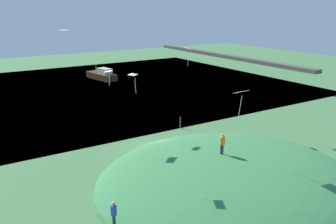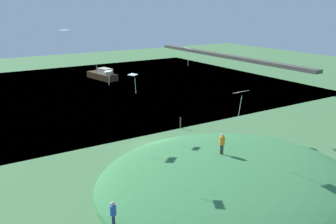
# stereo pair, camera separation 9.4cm
# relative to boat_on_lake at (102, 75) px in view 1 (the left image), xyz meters

# --- Properties ---
(ground_plane) EXTENTS (160.00, 160.00, 0.00)m
(ground_plane) POSITION_rel_boat_on_lake_xyz_m (37.17, -9.83, -0.84)
(ground_plane) COLOR #416F40
(lake_water) EXTENTS (52.39, 80.00, 0.40)m
(lake_water) POSITION_rel_boat_on_lake_xyz_m (7.41, -9.83, -1.04)
(lake_water) COLOR #345473
(lake_water) RESTS_ON ground_plane
(grass_hill) EXTENTS (21.38, 22.57, 4.34)m
(grass_hill) POSITION_rel_boat_on_lake_xyz_m (47.47, -8.51, -0.84)
(grass_hill) COLOR #367541
(grass_hill) RESTS_ON ground_plane
(bridge_deck_far) EXTENTS (47.15, 1.80, 0.70)m
(bridge_deck_far) POSITION_rel_boat_on_lake_xyz_m (7.41, 25.41, 2.85)
(bridge_deck_far) COLOR #454A41
(boat_on_lake) EXTENTS (8.11, 3.76, 2.85)m
(boat_on_lake) POSITION_rel_boat_on_lake_xyz_m (0.00, 0.00, 0.00)
(boat_on_lake) COLOR #352614
(boat_on_lake) RESTS_ON lake_water
(person_near_shore) EXTENTS (0.59, 0.59, 1.83)m
(person_near_shore) POSITION_rel_boat_on_lake_xyz_m (46.29, -8.46, 2.46)
(person_near_shore) COLOR #3A3237
(person_near_shore) RESTS_ON grass_hill
(person_walking_path) EXTENTS (0.57, 0.57, 1.79)m
(person_walking_path) POSITION_rel_boat_on_lake_xyz_m (48.69, -19.50, 0.71)
(person_walking_path) COLOR #222848
(person_walking_path) RESTS_ON grass_hill
(kite_0) EXTENTS (1.14, 1.19, 1.93)m
(kite_0) POSITION_rel_boat_on_lake_xyz_m (37.08, -11.96, 6.93)
(kite_0) COLOR white
(kite_5) EXTENTS (0.97, 0.91, 1.08)m
(kite_5) POSITION_rel_boat_on_lake_xyz_m (42.81, -16.91, 8.62)
(kite_5) COLOR white
(kite_6) EXTENTS (1.16, 0.97, 2.13)m
(kite_6) POSITION_rel_boat_on_lake_xyz_m (33.73, -3.13, 8.55)
(kite_6) COLOR white
(kite_8) EXTENTS (0.81, 1.14, 2.28)m
(kite_8) POSITION_rel_boat_on_lake_xyz_m (47.23, -7.52, 6.68)
(kite_8) COLOR white
(kite_9) EXTENTS (1.34, 1.38, 1.42)m
(kite_9) POSITION_rel_boat_on_lake_xyz_m (32.86, -16.96, 11.09)
(kite_9) COLOR white
(mooring_post) EXTENTS (0.14, 0.14, 1.35)m
(mooring_post) POSITION_rel_boat_on_lake_xyz_m (33.54, -3.99, -0.17)
(mooring_post) COLOR brown
(mooring_post) RESTS_ON ground_plane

